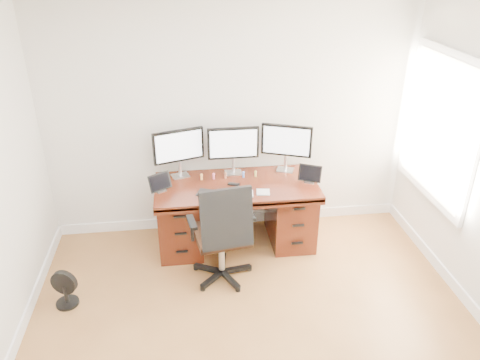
{
  "coord_description": "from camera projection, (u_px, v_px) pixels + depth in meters",
  "views": [
    {
      "loc": [
        -0.51,
        -2.52,
        3.01
      ],
      "look_at": [
        0.0,
        1.5,
        0.95
      ],
      "focal_mm": 35.0,
      "sensor_mm": 36.0,
      "label": 1
    }
  ],
  "objects": [
    {
      "name": "back_wall",
      "position": [
        231.0,
        116.0,
        5.03
      ],
      "size": [
        4.0,
        0.1,
        2.7
      ],
      "primitive_type": "cube",
      "color": "silver",
      "rests_on": "ground"
    },
    {
      "name": "desk",
      "position": [
        236.0,
        211.0,
        5.08
      ],
      "size": [
        1.7,
        0.8,
        0.75
      ],
      "color": "#45190D",
      "rests_on": "ground"
    },
    {
      "name": "office_chair",
      "position": [
        223.0,
        249.0,
        4.53
      ],
      "size": [
        0.66,
        0.66,
        1.09
      ],
      "rotation": [
        0.0,
        0.0,
        0.16
      ],
      "color": "black",
      "rests_on": "ground"
    },
    {
      "name": "floor_fan",
      "position": [
        65.0,
        289.0,
        4.28
      ],
      "size": [
        0.25,
        0.21,
        0.36
      ],
      "rotation": [
        0.0,
        0.0,
        -0.32
      ],
      "color": "black",
      "rests_on": "ground"
    },
    {
      "name": "monitor_left",
      "position": [
        179.0,
        147.0,
        4.92
      ],
      "size": [
        0.54,
        0.2,
        0.53
      ],
      "rotation": [
        0.0,
        0.0,
        0.3
      ],
      "color": "silver",
      "rests_on": "desk"
    },
    {
      "name": "monitor_center",
      "position": [
        233.0,
        145.0,
        4.99
      ],
      "size": [
        0.55,
        0.14,
        0.53
      ],
      "rotation": [
        0.0,
        0.0,
        0.0
      ],
      "color": "silver",
      "rests_on": "desk"
    },
    {
      "name": "monitor_right",
      "position": [
        286.0,
        142.0,
        5.05
      ],
      "size": [
        0.52,
        0.24,
        0.53
      ],
      "rotation": [
        0.0,
        0.0,
        -0.38
      ],
      "color": "silver",
      "rests_on": "desk"
    },
    {
      "name": "tablet_left",
      "position": [
        160.0,
        183.0,
        4.73
      ],
      "size": [
        0.24,
        0.18,
        0.19
      ],
      "rotation": [
        0.0,
        0.0,
        0.56
      ],
      "color": "silver",
      "rests_on": "desk"
    },
    {
      "name": "tablet_right",
      "position": [
        310.0,
        175.0,
        4.9
      ],
      "size": [
        0.25,
        0.17,
        0.19
      ],
      "rotation": [
        0.0,
        0.0,
        -0.45
      ],
      "color": "silver",
      "rests_on": "desk"
    },
    {
      "name": "keyboard",
      "position": [
        238.0,
        194.0,
        4.7
      ],
      "size": [
        0.32,
        0.17,
        0.01
      ],
      "primitive_type": "cube",
      "rotation": [
        0.0,
        0.0,
        -0.11
      ],
      "color": "white",
      "rests_on": "desk"
    },
    {
      "name": "trackpad",
      "position": [
        263.0,
        192.0,
        4.73
      ],
      "size": [
        0.15,
        0.15,
        0.01
      ],
      "primitive_type": "cube",
      "rotation": [
        0.0,
        0.0,
        -0.15
      ],
      "color": "#B7B9BE",
      "rests_on": "desk"
    },
    {
      "name": "drawing_tablet",
      "position": [
        209.0,
        193.0,
        4.71
      ],
      "size": [
        0.28,
        0.23,
        0.01
      ],
      "primitive_type": "cube",
      "rotation": [
        0.0,
        0.0,
        -0.37
      ],
      "color": "black",
      "rests_on": "desk"
    },
    {
      "name": "phone",
      "position": [
        234.0,
        184.0,
        4.89
      ],
      "size": [
        0.13,
        0.1,
        0.01
      ],
      "primitive_type": "cube",
      "rotation": [
        0.0,
        0.0,
        -0.38
      ],
      "color": "black",
      "rests_on": "desk"
    },
    {
      "name": "figurine_orange",
      "position": [
        202.0,
        176.0,
        4.97
      ],
      "size": [
        0.03,
        0.03,
        0.07
      ],
      "color": "#E9AD4D",
      "rests_on": "desk"
    },
    {
      "name": "figurine_pink",
      "position": [
        214.0,
        176.0,
        4.99
      ],
      "size": [
        0.03,
        0.03,
        0.07
      ],
      "color": "#E56283",
      "rests_on": "desk"
    },
    {
      "name": "figurine_brown",
      "position": [
        225.0,
        175.0,
        5.0
      ],
      "size": [
        0.03,
        0.03,
        0.07
      ],
      "color": "brown",
      "rests_on": "desk"
    },
    {
      "name": "figurine_blue",
      "position": [
        243.0,
        174.0,
        5.03
      ],
      "size": [
        0.03,
        0.03,
        0.07
      ],
      "color": "#668EF4",
      "rests_on": "desk"
    },
    {
      "name": "figurine_yellow",
      "position": [
        256.0,
        173.0,
        5.04
      ],
      "size": [
        0.03,
        0.03,
        0.07
      ],
      "color": "#CBB650",
      "rests_on": "desk"
    }
  ]
}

